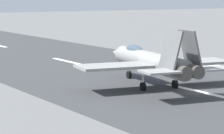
# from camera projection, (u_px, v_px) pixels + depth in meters

# --- Properties ---
(ground_plane) EXTENTS (400.00, 400.00, 0.00)m
(ground_plane) POSITION_uv_depth(u_px,v_px,m) (203.00, 93.00, 45.71)
(ground_plane) COLOR slate
(runway_strip) EXTENTS (240.00, 26.00, 0.02)m
(runway_strip) POSITION_uv_depth(u_px,v_px,m) (203.00, 93.00, 45.69)
(runway_strip) COLOR #37383A
(runway_strip) RESTS_ON ground
(fighter_jet) EXTENTS (17.62, 14.86, 5.57)m
(fighter_jet) POSITION_uv_depth(u_px,v_px,m) (151.00, 61.00, 48.51)
(fighter_jet) COLOR gray
(fighter_jet) RESTS_ON ground
(crew_person) EXTENTS (0.67, 0.41, 1.64)m
(crew_person) POSITION_uv_depth(u_px,v_px,m) (159.00, 60.00, 61.81)
(crew_person) COLOR #1E2338
(crew_person) RESTS_ON ground
(marker_cone_mid) EXTENTS (0.44, 0.44, 0.55)m
(marker_cone_mid) POSITION_uv_depth(u_px,v_px,m) (218.00, 66.00, 60.66)
(marker_cone_mid) COLOR orange
(marker_cone_mid) RESTS_ON ground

